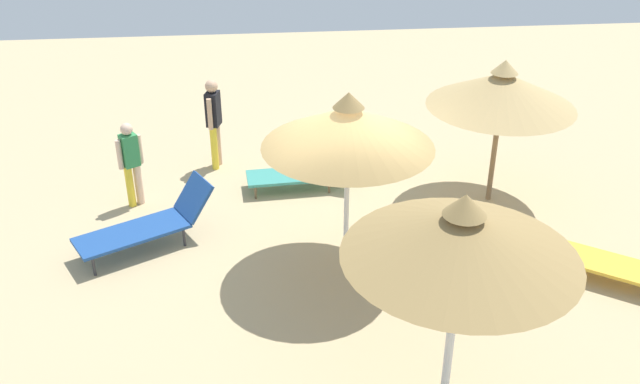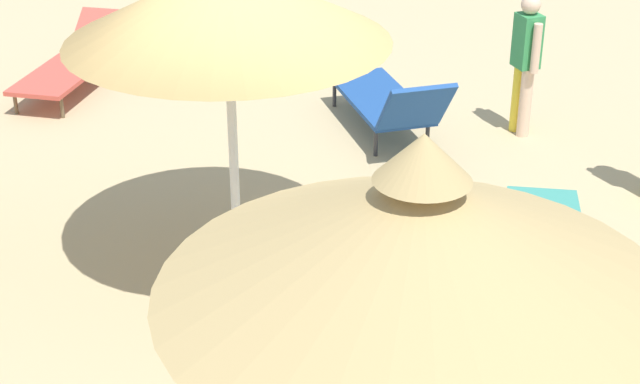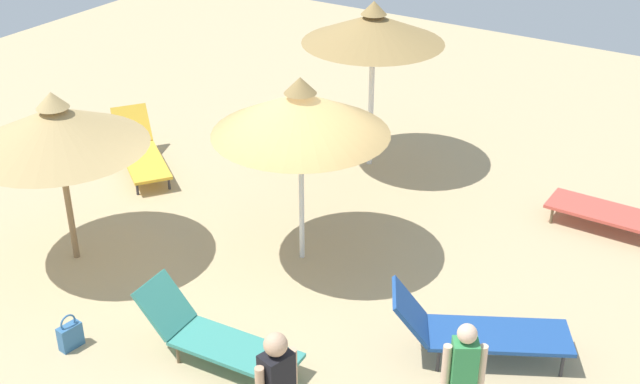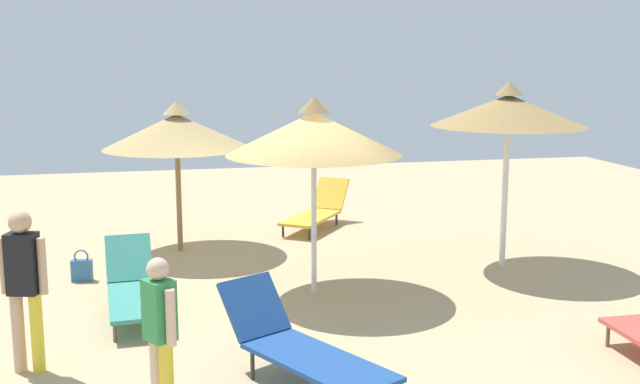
{
  "view_description": "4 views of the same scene",
  "coord_description": "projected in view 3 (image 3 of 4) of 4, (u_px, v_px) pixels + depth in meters",
  "views": [
    {
      "loc": [
        1.21,
        9.13,
        6.02
      ],
      "look_at": [
        0.32,
        0.17,
        1.1
      ],
      "focal_mm": 39.55,
      "sensor_mm": 36.0,
      "label": 1
    },
    {
      "loc": [
        -6.53,
        -1.64,
        4.13
      ],
      "look_at": [
        -0.57,
        -0.36,
        1.06
      ],
      "focal_mm": 54.56,
      "sensor_mm": 36.0,
      "label": 2
    },
    {
      "loc": [
        5.57,
        -8.0,
        6.48
      ],
      "look_at": [
        0.24,
        0.48,
        1.11
      ],
      "focal_mm": 46.95,
      "sensor_mm": 36.0,
      "label": 3
    },
    {
      "loc": [
        10.05,
        -1.75,
        3.3
      ],
      "look_at": [
        -0.49,
        0.63,
        1.33
      ],
      "focal_mm": 43.16,
      "sensor_mm": 36.0,
      "label": 4
    }
  ],
  "objects": [
    {
      "name": "ground",
      "position": [
        287.0,
        275.0,
        11.67
      ],
      "size": [
        24.0,
        24.0,
        0.1
      ],
      "primitive_type": "cube",
      "color": "tan"
    },
    {
      "name": "parasol_umbrella_back",
      "position": [
        373.0,
        29.0,
        13.51
      ],
      "size": [
        2.35,
        2.35,
        2.88
      ],
      "color": "white",
      "rests_on": "ground"
    },
    {
      "name": "lounge_chair_far_right",
      "position": [
        623.0,
        214.0,
        12.42
      ],
      "size": [
        2.16,
        0.7,
        0.67
      ],
      "color": "#CC4C3F",
      "rests_on": "ground"
    },
    {
      "name": "parasol_umbrella_far_left",
      "position": [
        56.0,
        127.0,
        11.04
      ],
      "size": [
        2.42,
        2.42,
        2.52
      ],
      "color": "olive",
      "rests_on": "ground"
    },
    {
      "name": "lounge_chair_near_left",
      "position": [
        214.0,
        336.0,
        9.82
      ],
      "size": [
        2.05,
        0.74,
        0.84
      ],
      "color": "teal",
      "rests_on": "ground"
    },
    {
      "name": "handbag",
      "position": [
        70.0,
        335.0,
        10.11
      ],
      "size": [
        0.17,
        0.31,
        0.47
      ],
      "color": "#336699",
      "rests_on": "ground"
    },
    {
      "name": "person_standing_front",
      "position": [
        463.0,
        379.0,
        8.42
      ],
      "size": [
        0.39,
        0.32,
        1.51
      ],
      "color": "beige",
      "rests_on": "ground"
    },
    {
      "name": "lounge_chair_near_right",
      "position": [
        141.0,
        150.0,
        14.34
      ],
      "size": [
        1.97,
        1.67,
        0.84
      ],
      "color": "gold",
      "rests_on": "ground"
    },
    {
      "name": "parasol_umbrella_edge",
      "position": [
        301.0,
        113.0,
        10.94
      ],
      "size": [
        2.39,
        2.39,
        2.72
      ],
      "color": "white",
      "rests_on": "ground"
    },
    {
      "name": "lounge_chair_center",
      "position": [
        474.0,
        329.0,
        9.83
      ],
      "size": [
        2.18,
        1.6,
        0.91
      ],
      "color": "#1E478C",
      "rests_on": "ground"
    }
  ]
}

